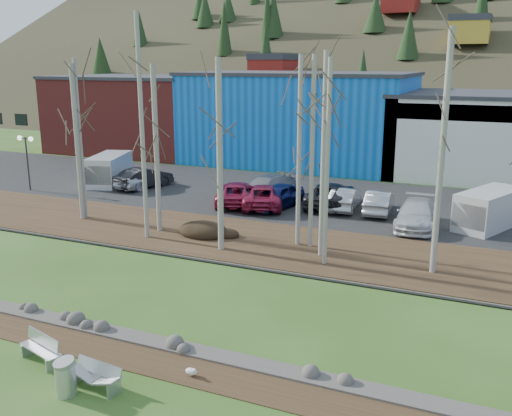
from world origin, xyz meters
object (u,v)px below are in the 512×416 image
at_px(van_white, 488,210).
at_px(car_5, 345,198).
at_px(car_2, 238,193).
at_px(bench_damaged, 97,376).
at_px(car_9, 264,196).
at_px(street_lamp, 26,148).
at_px(car_7, 416,214).
at_px(van_grey, 108,170).
at_px(seagull, 191,371).
at_px(car_1, 144,178).
at_px(car_3, 266,187).
at_px(litter_bin, 65,379).
at_px(bench_intact, 42,348).
at_px(car_8, 379,202).
at_px(car_6, 330,194).
at_px(car_0, 142,177).
at_px(car_4, 277,196).

bearing_deg(van_white, car_5, -161.90).
bearing_deg(car_2, bench_damaged, 85.52).
bearing_deg(car_9, street_lamp, -11.49).
xyz_separation_m(car_7, van_white, (3.68, 1.43, 0.31)).
bearing_deg(car_5, car_9, 11.00).
relative_size(car_2, van_grey, 0.97).
xyz_separation_m(seagull, car_9, (-5.90, 19.58, 0.69)).
height_order(car_1, car_3, car_1).
bearing_deg(car_3, litter_bin, -62.07).
bearing_deg(bench_intact, litter_bin, -14.16).
bearing_deg(car_7, car_1, 169.60).
relative_size(seagull, car_8, 0.10).
relative_size(litter_bin, car_9, 0.19).
distance_m(litter_bin, car_8, 23.65).
bearing_deg(bench_damaged, car_6, 95.45).
relative_size(car_0, car_7, 0.90).
xyz_separation_m(seagull, street_lamp, (-23.45, 17.24, 3.06)).
distance_m(bench_intact, car_6, 22.74).
xyz_separation_m(car_1, car_8, (17.51, -0.20, -0.04)).
xyz_separation_m(car_5, car_7, (4.76, -2.27, 0.04)).
xyz_separation_m(litter_bin, seagull, (2.81, 2.27, -0.32)).
xyz_separation_m(litter_bin, car_1, (-13.44, 23.50, 0.39)).
bearing_deg(bench_damaged, car_2, 110.64).
relative_size(car_7, van_grey, 0.95).
relative_size(bench_intact, car_3, 0.36).
relative_size(car_0, car_2, 0.88).
xyz_separation_m(bench_damaged, car_8, (3.50, 22.64, 0.47)).
distance_m(bench_intact, car_7, 21.66).
distance_m(litter_bin, seagull, 3.63).
relative_size(bench_damaged, car_6, 0.31).
relative_size(litter_bin, van_white, 0.19).
xyz_separation_m(bench_intact, car_0, (-11.62, 22.36, 0.49)).
xyz_separation_m(bench_damaged, car_4, (-2.75, 21.18, 0.53)).
bearing_deg(van_white, car_2, -153.93).
distance_m(car_6, car_7, 6.45).
distance_m(litter_bin, car_2, 22.41).
bearing_deg(car_4, car_6, 45.59).
relative_size(bench_damaged, car_9, 0.33).
bearing_deg(van_grey, car_1, -18.97).
xyz_separation_m(car_5, van_grey, (-18.56, 0.26, 0.39)).
xyz_separation_m(car_3, car_8, (7.98, -0.89, -0.03)).
xyz_separation_m(bench_damaged, van_grey, (-17.24, 22.90, 0.86)).
bearing_deg(car_1, van_white, -165.36).
distance_m(bench_intact, street_lamp, 26.26).
distance_m(car_2, car_9, 1.87).
relative_size(car_1, car_7, 0.88).
relative_size(car_1, car_8, 1.06).
xyz_separation_m(litter_bin, van_grey, (-16.67, 23.55, 0.74)).
height_order(car_4, car_9, car_4).
xyz_separation_m(car_1, car_9, (10.36, -1.65, -0.02)).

